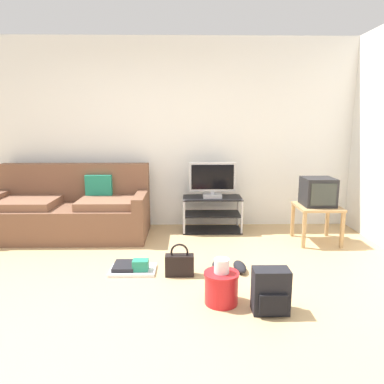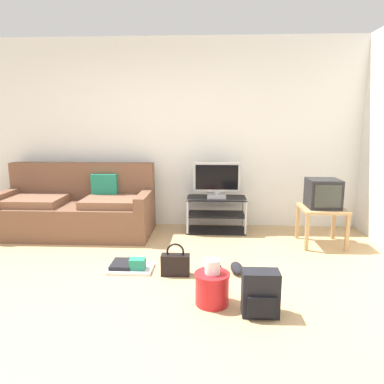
# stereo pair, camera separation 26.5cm
# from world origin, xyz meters

# --- Properties ---
(ground_plane) EXTENTS (9.00, 9.80, 0.02)m
(ground_plane) POSITION_xyz_m (0.00, 0.00, -0.01)
(ground_plane) COLOR tan
(wall_back) EXTENTS (9.00, 0.10, 2.70)m
(wall_back) POSITION_xyz_m (0.00, 2.45, 1.35)
(wall_back) COLOR white
(wall_back) RESTS_ON ground_plane
(couch) EXTENTS (2.06, 0.88, 0.96)m
(couch) POSITION_xyz_m (-0.97, 1.90, 0.34)
(couch) COLOR brown
(couch) RESTS_ON ground_plane
(tv_stand) EXTENTS (0.82, 0.43, 0.49)m
(tv_stand) POSITION_xyz_m (0.95, 2.09, 0.24)
(tv_stand) COLOR black
(tv_stand) RESTS_ON ground_plane
(flat_tv) EXTENTS (0.65, 0.22, 0.49)m
(flat_tv) POSITION_xyz_m (0.95, 2.07, 0.73)
(flat_tv) COLOR #B2B2B7
(flat_tv) RESTS_ON tv_stand
(side_table) EXTENTS (0.53, 0.53, 0.48)m
(side_table) POSITION_xyz_m (2.26, 1.58, 0.40)
(side_table) COLOR tan
(side_table) RESTS_ON ground_plane
(crt_tv) EXTENTS (0.38, 0.38, 0.36)m
(crt_tv) POSITION_xyz_m (2.26, 1.60, 0.66)
(crt_tv) COLOR #232326
(crt_tv) RESTS_ON side_table
(backpack) EXTENTS (0.29, 0.24, 0.37)m
(backpack) POSITION_xyz_m (1.26, -0.16, 0.18)
(backpack) COLOR black
(backpack) RESTS_ON ground_plane
(handbag) EXTENTS (0.29, 0.12, 0.34)m
(handbag) POSITION_xyz_m (0.52, 0.57, 0.12)
(handbag) COLOR black
(handbag) RESTS_ON ground_plane
(cleaning_bucket) EXTENTS (0.30, 0.30, 0.40)m
(cleaning_bucket) POSITION_xyz_m (0.88, -0.00, 0.16)
(cleaning_bucket) COLOR red
(cleaning_bucket) RESTS_ON ground_plane
(sneakers_pair) EXTENTS (0.38, 0.30, 0.09)m
(sneakers_pair) POSITION_xyz_m (1.03, 0.66, 0.04)
(sneakers_pair) COLOR black
(sneakers_pair) RESTS_ON ground_plane
(floor_tray) EXTENTS (0.47, 0.33, 0.14)m
(floor_tray) POSITION_xyz_m (0.02, 0.67, 0.04)
(floor_tray) COLOR silver
(floor_tray) RESTS_ON ground_plane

